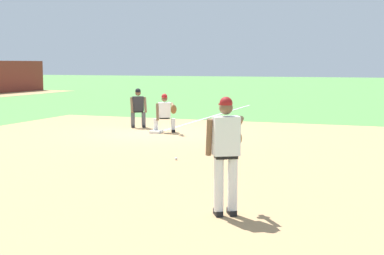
{
  "coord_description": "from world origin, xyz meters",
  "views": [
    {
      "loc": [
        -16.58,
        -7.37,
        2.36
      ],
      "look_at": [
        -6.15,
        -3.55,
        1.03
      ],
      "focal_mm": 50.0,
      "sensor_mm": 36.0,
      "label": 1
    }
  ],
  "objects": [
    {
      "name": "foul_line_stripe",
      "position": [
        6.55,
        0.0,
        0.01
      ],
      "size": [
        13.11,
        0.1,
        0.0
      ],
      "primitive_type": "cube",
      "color": "white",
      "rests_on": "ground"
    },
    {
      "name": "ground_plane",
      "position": [
        0.0,
        0.0,
        0.0
      ],
      "size": [
        160.0,
        160.0,
        0.0
      ],
      "primitive_type": "plane",
      "color": "#518942"
    },
    {
      "name": "infield_dirt_patch",
      "position": [
        -4.39,
        -2.54,
        0.0
      ],
      "size": [
        18.0,
        18.0,
        0.01
      ],
      "primitive_type": "cube",
      "color": "tan",
      "rests_on": "ground"
    },
    {
      "name": "baseball",
      "position": [
        -4.54,
        -2.55,
        0.04
      ],
      "size": [
        0.07,
        0.07,
        0.07
      ],
      "primitive_type": "sphere",
      "color": "white",
      "rests_on": "ground"
    },
    {
      "name": "first_baseman",
      "position": [
        0.23,
        -0.23,
        0.73
      ],
      "size": [
        0.83,
        1.01,
        1.34
      ],
      "color": "black",
      "rests_on": "ground"
    },
    {
      "name": "pitcher",
      "position": [
        -8.74,
        -5.07,
        1.06
      ],
      "size": [
        0.84,
        0.58,
        1.86
      ],
      "color": "black",
      "rests_on": "ground"
    },
    {
      "name": "umpire",
      "position": [
        1.2,
        1.26,
        0.79
      ],
      "size": [
        0.63,
        0.68,
        1.46
      ],
      "color": "black",
      "rests_on": "ground"
    },
    {
      "name": "first_base_bag",
      "position": [
        0.0,
        0.0,
        0.04
      ],
      "size": [
        0.38,
        0.38,
        0.09
      ],
      "primitive_type": "cube",
      "color": "white",
      "rests_on": "ground"
    }
  ]
}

